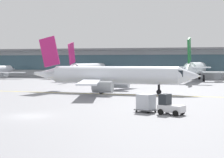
% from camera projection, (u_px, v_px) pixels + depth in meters
% --- Properties ---
extents(ground_plane, '(400.00, 400.00, 0.00)m').
position_uv_depth(ground_plane, '(30.00, 116.00, 36.68)').
color(ground_plane, gray).
extents(taxiway_centreline_stripe, '(109.93, 4.78, 0.01)m').
position_uv_depth(taxiway_centreline_stripe, '(112.00, 94.00, 60.82)').
color(taxiway_centreline_stripe, yellow).
rests_on(taxiway_centreline_stripe, ground_plane).
extents(terminal_concourse, '(170.70, 11.00, 9.60)m').
position_uv_depth(terminal_concourse, '(154.00, 63.00, 121.25)').
color(terminal_concourse, '#9EA3A8').
rests_on(terminal_concourse, ground_plane).
extents(gate_airplane_1, '(29.22, 31.42, 10.41)m').
position_uv_depth(gate_airplane_1, '(89.00, 69.00, 107.24)').
color(gate_airplane_1, silver).
rests_on(gate_airplane_1, ground_plane).
extents(gate_airplane_2, '(31.34, 33.85, 11.20)m').
position_uv_depth(gate_airplane_2, '(196.00, 69.00, 99.83)').
color(gate_airplane_2, white).
rests_on(gate_airplane_2, ground_plane).
extents(taxiing_regional_jet, '(30.16, 28.05, 10.00)m').
position_uv_depth(taxiing_regional_jet, '(113.00, 76.00, 62.72)').
color(taxiing_regional_jet, silver).
rests_on(taxiing_regional_jet, ground_plane).
extents(baggage_tug, '(2.94, 2.39, 2.10)m').
position_uv_depth(baggage_tug, '(169.00, 106.00, 37.65)').
color(baggage_tug, silver).
rests_on(baggage_tug, ground_plane).
extents(cargo_dolly_lead, '(2.56, 2.30, 1.94)m').
position_uv_depth(cargo_dolly_lead, '(146.00, 102.00, 39.38)').
color(cargo_dolly_lead, '#595B60').
rests_on(cargo_dolly_lead, ground_plane).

